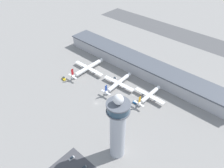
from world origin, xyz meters
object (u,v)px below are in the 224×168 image
at_px(airplane_gate_bravo, 118,83).
at_px(airplane_gate_alpha, 88,68).
at_px(service_truck_water, 114,79).
at_px(service_truck_fuel, 137,103).
at_px(service_truck_baggage, 64,79).
at_px(car_silver_sedan, 72,158).
at_px(control_tower, 118,127).
at_px(airplane_gate_charlie, 149,95).
at_px(car_grey_coupe, 84,168).
at_px(service_truck_catering, 119,115).

bearing_deg(airplane_gate_bravo, airplane_gate_alpha, -177.29).
height_order(airplane_gate_bravo, service_truck_water, airplane_gate_bravo).
height_order(service_truck_fuel, service_truck_baggage, service_truck_fuel).
bearing_deg(car_silver_sedan, service_truck_fuel, 89.82).
bearing_deg(service_truck_fuel, car_silver_sedan, -90.18).
distance_m(control_tower, airplane_gate_alpha, 112.32).
height_order(control_tower, service_truck_fuel, control_tower).
distance_m(airplane_gate_bravo, airplane_gate_charlie, 34.67).
distance_m(service_truck_water, car_silver_sedan, 100.07).
bearing_deg(car_silver_sedan, control_tower, 50.92).
relative_size(service_truck_water, car_grey_coupe, 1.40).
bearing_deg(service_truck_water, airplane_gate_charlie, -1.24).
bearing_deg(service_truck_catering, car_grey_coupe, -75.25).
distance_m(control_tower, service_truck_fuel, 62.60).
bearing_deg(car_grey_coupe, control_tower, 70.64).
xyz_separation_m(airplane_gate_bravo, car_silver_sedan, (29.34, -86.00, -3.70)).
bearing_deg(car_silver_sedan, airplane_gate_bravo, 108.84).
xyz_separation_m(airplane_gate_alpha, service_truck_fuel, (72.28, -5.66, -3.38)).
bearing_deg(service_truck_catering, airplane_gate_bravo, 131.81).
relative_size(airplane_gate_alpha, service_truck_water, 7.29).
bearing_deg(service_truck_catering, airplane_gate_charlie, 78.75).
height_order(service_truck_catering, car_silver_sedan, service_truck_catering).
distance_m(control_tower, service_truck_catering, 46.47).
height_order(airplane_gate_alpha, car_grey_coupe, airplane_gate_alpha).
distance_m(airplane_gate_charlie, car_grey_coupe, 90.44).
height_order(control_tower, service_truck_catering, control_tower).
distance_m(airplane_gate_bravo, service_truck_fuel, 30.74).
relative_size(service_truck_fuel, service_truck_baggage, 1.11).
xyz_separation_m(control_tower, service_truck_water, (-60.77, 65.84, -27.49)).
bearing_deg(service_truck_water, car_silver_sedan, -66.68).
relative_size(airplane_gate_bravo, car_grey_coupe, 9.00).
bearing_deg(service_truck_water, airplane_gate_alpha, -166.28).
xyz_separation_m(airplane_gate_charlie, car_grey_coupe, (7.34, -90.05, -3.95)).
distance_m(airplane_gate_bravo, service_truck_baggage, 59.16).
bearing_deg(service_truck_catering, service_truck_water, 135.89).
relative_size(airplane_gate_charlie, service_truck_catering, 4.75).
xyz_separation_m(airplane_gate_alpha, car_silver_sedan, (72.03, -83.98, -3.87)).
relative_size(airplane_gate_alpha, airplane_gate_charlie, 1.38).
relative_size(airplane_gate_bravo, service_truck_water, 6.42).
xyz_separation_m(airplane_gate_bravo, service_truck_water, (-10.27, 5.90, -3.31)).
height_order(airplane_gate_alpha, airplane_gate_charlie, airplane_gate_alpha).
xyz_separation_m(control_tower, service_truck_baggage, (-101.58, 30.29, -27.59)).
bearing_deg(service_truck_water, service_truck_fuel, -18.81).
xyz_separation_m(service_truck_fuel, car_silver_sedan, (-0.25, -78.32, -0.48)).
bearing_deg(service_truck_baggage, airplane_gate_alpha, 73.11).
height_order(airplane_gate_bravo, airplane_gate_charlie, airplane_gate_charlie).
height_order(service_truck_catering, service_truck_baggage, service_truck_catering).
relative_size(airplane_gate_bravo, car_silver_sedan, 8.60).
bearing_deg(airplane_gate_bravo, airplane_gate_charlie, 8.17).
bearing_deg(service_truck_catering, service_truck_baggage, 179.39).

